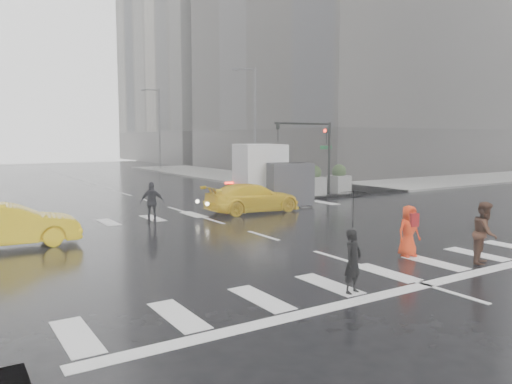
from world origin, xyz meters
TOP-DOWN VIEW (x-y plane):
  - ground at (0.00, 0.00)m, footprint 120.00×120.00m
  - sidewalk_ne at (19.50, 17.50)m, footprint 35.00×35.00m
  - building_ne_far at (29.00, 56.00)m, footprint 26.05×26.05m
  - road_markings at (0.00, 0.00)m, footprint 18.00×48.00m
  - traffic_signal_pole at (9.01, 8.01)m, footprint 4.45×0.42m
  - street_lamp_near at (10.87, 18.00)m, footprint 2.15×0.22m
  - street_lamp_far at (10.87, 38.00)m, footprint 2.15×0.22m
  - planter_west at (7.00, 8.20)m, footprint 1.10×1.10m
  - planter_mid at (9.00, 8.20)m, footprint 1.10×1.10m
  - planter_east at (11.00, 8.20)m, footprint 1.10×1.10m
  - pedestrian_black at (-1.97, -6.80)m, footprint 1.17×1.18m
  - pedestrian_brown at (3.12, -6.80)m, footprint 1.07×0.98m
  - pedestrian_orange at (1.96, -5.06)m, footprint 0.82×0.59m
  - pedestrian_far_a at (-2.39, 5.00)m, footprint 1.14×0.87m
  - pedestrian_far_b at (5.37, 9.15)m, footprint 1.36×1.14m
  - taxi_mid at (-8.09, 2.89)m, footprint 4.46×1.83m
  - taxi_rear at (2.74, 5.12)m, footprint 4.28×2.05m
  - box_truck at (5.62, 8.24)m, footprint 2.27×6.06m

SIDE VIEW (x-z plane):
  - ground at x=0.00m, z-range 0.00..0.00m
  - road_markings at x=0.00m, z-range 0.00..0.01m
  - sidewalk_ne at x=19.50m, z-range 0.00..0.15m
  - taxi_rear at x=2.74m, z-range 0.00..1.39m
  - taxi_mid at x=-8.09m, z-range 0.00..1.44m
  - pedestrian_orange at x=1.96m, z-range 0.01..1.58m
  - pedestrian_far_a at x=-2.39m, z-range 0.00..1.72m
  - pedestrian_brown at x=3.12m, z-range 0.00..1.79m
  - pedestrian_far_b at x=5.37m, z-range 0.00..1.84m
  - planter_west at x=7.00m, z-range 0.08..1.88m
  - planter_mid at x=9.00m, z-range 0.08..1.88m
  - planter_east at x=11.00m, z-range 0.08..1.88m
  - pedestrian_black at x=-1.97m, z-range 0.45..2.88m
  - box_truck at x=5.62m, z-range 0.11..3.33m
  - traffic_signal_pole at x=9.01m, z-range 0.97..5.47m
  - street_lamp_near at x=10.87m, z-range 0.45..9.45m
  - street_lamp_far at x=10.87m, z-range 0.45..9.45m
  - building_ne_far at x=29.00m, z-range -1.73..34.27m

